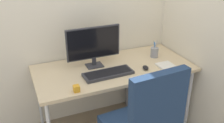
{
  "coord_description": "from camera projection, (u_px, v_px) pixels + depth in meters",
  "views": [
    {
      "loc": [
        -0.9,
        -2.08,
        1.84
      ],
      "look_at": [
        -0.05,
        -0.07,
        0.83
      ],
      "focal_mm": 41.04,
      "sensor_mm": 36.0,
      "label": 1
    }
  ],
  "objects": [
    {
      "name": "monitor",
      "position": [
        94.0,
        44.0,
        2.45
      ],
      "size": [
        0.53,
        0.13,
        0.4
      ],
      "color": "#333338",
      "rests_on": "desk"
    },
    {
      "name": "desk",
      "position": [
        114.0,
        71.0,
        2.54
      ],
      "size": [
        1.55,
        0.72,
        0.73
      ],
      "color": "#D1B78C",
      "rests_on": "ground_plane"
    },
    {
      "name": "desk_clamp_accessory",
      "position": [
        76.0,
        89.0,
        2.1
      ],
      "size": [
        0.05,
        0.05,
        0.06
      ],
      "primitive_type": "cube",
      "color": "orange",
      "rests_on": "desk"
    },
    {
      "name": "filing_cabinet",
      "position": [
        154.0,
        91.0,
        2.93
      ],
      "size": [
        0.46,
        0.55,
        0.6
      ],
      "color": "slate",
      "rests_on": "ground_plane"
    },
    {
      "name": "keyboard",
      "position": [
        108.0,
        73.0,
        2.37
      ],
      "size": [
        0.47,
        0.19,
        0.03
      ],
      "color": "#333338",
      "rests_on": "desk"
    },
    {
      "name": "notebook",
      "position": [
        167.0,
        66.0,
        2.52
      ],
      "size": [
        0.16,
        0.2,
        0.01
      ],
      "primitive_type": "cube",
      "rotation": [
        0.0,
        0.0,
        0.01
      ],
      "color": "silver",
      "rests_on": "desk"
    },
    {
      "name": "mouse",
      "position": [
        146.0,
        68.0,
        2.48
      ],
      "size": [
        0.07,
        0.09,
        0.03
      ],
      "primitive_type": "ellipsoid",
      "rotation": [
        0.0,
        0.0,
        -0.18
      ],
      "color": "black",
      "rests_on": "desk"
    },
    {
      "name": "pen_holder",
      "position": [
        154.0,
        52.0,
        2.72
      ],
      "size": [
        0.08,
        0.08,
        0.19
      ],
      "color": "gray",
      "rests_on": "desk"
    }
  ]
}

